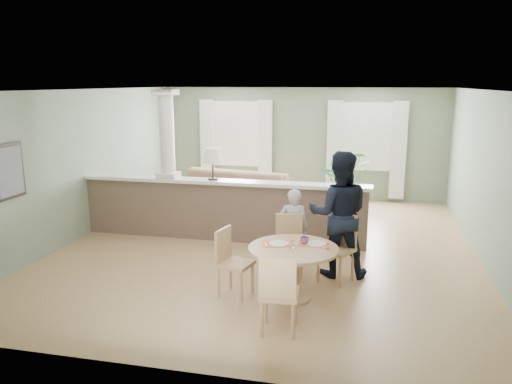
% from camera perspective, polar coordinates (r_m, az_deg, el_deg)
% --- Properties ---
extents(ground, '(8.00, 8.00, 0.00)m').
position_cam_1_polar(ground, '(8.83, 1.36, -6.21)').
color(ground, tan).
rests_on(ground, ground).
extents(room_shell, '(7.02, 8.02, 2.71)m').
position_cam_1_polar(room_shell, '(9.04, 2.02, 6.02)').
color(room_shell, gray).
rests_on(room_shell, ground).
extents(pony_wall, '(5.32, 0.38, 2.70)m').
position_cam_1_polar(pony_wall, '(9.05, -4.51, -1.11)').
color(pony_wall, brown).
rests_on(pony_wall, ground).
extents(sofa, '(3.24, 1.72, 0.90)m').
position_cam_1_polar(sofa, '(10.84, -3.20, -0.23)').
color(sofa, '#90774E').
rests_on(sofa, ground).
extents(houseplant, '(1.57, 1.58, 1.33)m').
position_cam_1_polar(houseplant, '(11.43, 10.08, 1.37)').
color(houseplant, '#29682B').
rests_on(houseplant, ground).
extents(dining_table, '(1.18, 1.18, 0.81)m').
position_cam_1_polar(dining_table, '(6.62, 4.32, -7.50)').
color(dining_table, tan).
rests_on(dining_table, ground).
extents(chair_far_boy, '(0.48, 0.48, 0.92)m').
position_cam_1_polar(chair_far_boy, '(7.40, 3.78, -5.82)').
color(chair_far_boy, tan).
rests_on(chair_far_boy, ground).
extents(chair_far_man, '(0.60, 0.60, 0.98)m').
position_cam_1_polar(chair_far_man, '(7.32, 9.46, -5.91)').
color(chair_far_man, tan).
rests_on(chair_far_man, ground).
extents(chair_near, '(0.46, 0.46, 0.96)m').
position_cam_1_polar(chair_near, '(5.71, 2.59, -11.24)').
color(chair_near, tan).
rests_on(chair_near, ground).
extents(chair_side, '(0.49, 0.49, 0.91)m').
position_cam_1_polar(chair_side, '(6.76, -2.91, -7.64)').
color(chair_side, tan).
rests_on(chair_side, ground).
extents(child_person, '(0.46, 0.30, 1.25)m').
position_cam_1_polar(child_person, '(7.67, 4.31, -4.22)').
color(child_person, '#ABABB1').
rests_on(child_person, ground).
extents(man_person, '(0.98, 0.80, 1.87)m').
position_cam_1_polar(man_person, '(7.41, 9.45, -2.52)').
color(man_person, black).
rests_on(man_person, ground).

